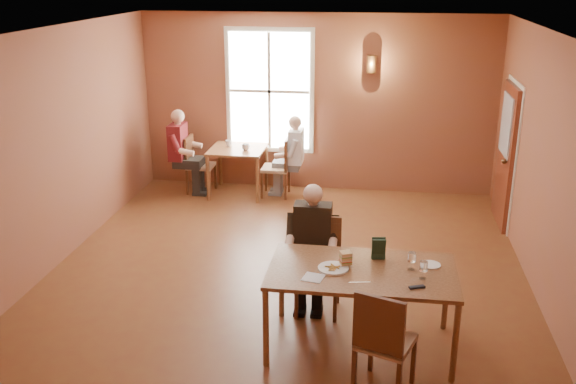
# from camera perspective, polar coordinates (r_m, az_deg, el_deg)

# --- Properties ---
(ground) EXTENTS (6.00, 7.00, 0.01)m
(ground) POSITION_cam_1_polar(r_m,az_deg,el_deg) (8.17, -0.21, -7.43)
(ground) COLOR brown
(ground) RESTS_ON ground
(wall_back) EXTENTS (6.00, 0.04, 3.00)m
(wall_back) POSITION_cam_1_polar(r_m,az_deg,el_deg) (10.99, 2.55, 7.85)
(wall_back) COLOR brown
(wall_back) RESTS_ON ground
(wall_front) EXTENTS (6.00, 0.04, 3.00)m
(wall_front) POSITION_cam_1_polar(r_m,az_deg,el_deg) (4.44, -7.14, -10.14)
(wall_front) COLOR brown
(wall_front) RESTS_ON ground
(wall_left) EXTENTS (0.04, 7.00, 3.00)m
(wall_left) POSITION_cam_1_polar(r_m,az_deg,el_deg) (8.58, -20.48, 3.37)
(wall_left) COLOR brown
(wall_left) RESTS_ON ground
(wall_right) EXTENTS (0.04, 7.00, 3.00)m
(wall_right) POSITION_cam_1_polar(r_m,az_deg,el_deg) (7.77, 22.23, 1.58)
(wall_right) COLOR brown
(wall_right) RESTS_ON ground
(ceiling) EXTENTS (6.00, 7.00, 0.04)m
(ceiling) POSITION_cam_1_polar(r_m,az_deg,el_deg) (7.33, -0.24, 14.02)
(ceiling) COLOR white
(ceiling) RESTS_ON wall_back
(window) EXTENTS (1.36, 0.10, 1.96)m
(window) POSITION_cam_1_polar(r_m,az_deg,el_deg) (11.01, -1.66, 8.95)
(window) COLOR white
(window) RESTS_ON wall_back
(door) EXTENTS (0.12, 1.04, 2.10)m
(door) POSITION_cam_1_polar(r_m,az_deg,el_deg) (10.04, 18.71, 3.10)
(door) COLOR maroon
(door) RESTS_ON ground
(wall_sconce) EXTENTS (0.16, 0.16, 0.28)m
(wall_sconce) POSITION_cam_1_polar(r_m,az_deg,el_deg) (10.72, 7.43, 11.22)
(wall_sconce) COLOR brown
(wall_sconce) RESTS_ON wall_back
(main_table) EXTENTS (1.85, 1.04, 0.87)m
(main_table) POSITION_cam_1_polar(r_m,az_deg,el_deg) (6.60, 6.47, -10.24)
(main_table) COLOR brown
(main_table) RESTS_ON ground
(chair_diner_main) EXTENTS (0.47, 0.47, 1.07)m
(chair_diner_main) POSITION_cam_1_polar(r_m,az_deg,el_deg) (7.15, 2.69, -6.76)
(chair_diner_main) COLOR #4E2E17
(chair_diner_main) RESTS_ON ground
(diner_main) EXTENTS (0.55, 0.55, 1.37)m
(diner_main) POSITION_cam_1_polar(r_m,az_deg,el_deg) (7.06, 2.68, -5.77)
(diner_main) COLOR black
(diner_main) RESTS_ON ground
(chair_empty) EXTENTS (0.59, 0.59, 1.04)m
(chair_empty) POSITION_cam_1_polar(r_m,az_deg,el_deg) (5.97, 8.68, -12.80)
(chair_empty) COLOR #51270F
(chair_empty) RESTS_ON ground
(plate_food) EXTENTS (0.35, 0.35, 0.04)m
(plate_food) POSITION_cam_1_polar(r_m,az_deg,el_deg) (6.37, 4.05, -6.71)
(plate_food) COLOR white
(plate_food) RESTS_ON main_table
(sandwich) EXTENTS (0.14, 0.13, 0.13)m
(sandwich) POSITION_cam_1_polar(r_m,az_deg,el_deg) (6.43, 5.14, -6.04)
(sandwich) COLOR tan
(sandwich) RESTS_ON main_table
(goblet_a) EXTENTS (0.11, 0.11, 0.20)m
(goblet_a) POSITION_cam_1_polar(r_m,az_deg,el_deg) (6.43, 10.94, -5.98)
(goblet_a) COLOR white
(goblet_a) RESTS_ON main_table
(goblet_b) EXTENTS (0.08, 0.08, 0.20)m
(goblet_b) POSITION_cam_1_polar(r_m,az_deg,el_deg) (6.27, 11.93, -6.75)
(goblet_b) COLOR silver
(goblet_b) RESTS_ON main_table
(menu_stand) EXTENTS (0.15, 0.09, 0.23)m
(menu_stand) POSITION_cam_1_polar(r_m,az_deg,el_deg) (6.59, 8.06, -5.01)
(menu_stand) COLOR #1A3322
(menu_stand) RESTS_ON main_table
(knife) EXTENTS (0.21, 0.06, 0.00)m
(knife) POSITION_cam_1_polar(r_m,az_deg,el_deg) (6.15, 6.40, -7.98)
(knife) COLOR white
(knife) RESTS_ON main_table
(napkin) EXTENTS (0.23, 0.23, 0.01)m
(napkin) POSITION_cam_1_polar(r_m,az_deg,el_deg) (6.20, 2.26, -7.61)
(napkin) COLOR white
(napkin) RESTS_ON main_table
(side_plate) EXTENTS (0.26, 0.26, 0.02)m
(side_plate) POSITION_cam_1_polar(r_m,az_deg,el_deg) (6.59, 12.56, -6.35)
(side_plate) COLOR silver
(side_plate) RESTS_ON main_table
(sunglasses) EXTENTS (0.16, 0.10, 0.02)m
(sunglasses) POSITION_cam_1_polar(r_m,az_deg,el_deg) (6.13, 11.39, -8.28)
(sunglasses) COLOR black
(sunglasses) RESTS_ON main_table
(second_table) EXTENTS (0.91, 0.91, 0.81)m
(second_table) POSITION_cam_1_polar(r_m,az_deg,el_deg) (10.97, -4.46, 1.87)
(second_table) COLOR brown
(second_table) RESTS_ON ground
(chair_diner_white) EXTENTS (0.45, 0.45, 1.01)m
(chair_diner_white) POSITION_cam_1_polar(r_m,az_deg,el_deg) (10.82, -1.11, 2.25)
(chair_diner_white) COLOR #552814
(chair_diner_white) RESTS_ON ground
(diner_white) EXTENTS (0.53, 0.53, 1.32)m
(diner_white) POSITION_cam_1_polar(r_m,az_deg,el_deg) (10.77, -0.96, 3.04)
(diner_white) COLOR silver
(diner_white) RESTS_ON ground
(chair_diner_maroon) EXTENTS (0.43, 0.43, 0.98)m
(chair_diner_maroon) POSITION_cam_1_polar(r_m,az_deg,el_deg) (11.11, -7.75, 2.44)
(chair_diner_maroon) COLOR #4D2C12
(chair_diner_maroon) RESTS_ON ground
(diner_maroon) EXTENTS (0.56, 0.56, 1.41)m
(diner_maroon) POSITION_cam_1_polar(r_m,az_deg,el_deg) (11.05, -7.95, 3.50)
(diner_maroon) COLOR #521613
(diner_maroon) RESTS_ON ground
(cup_a) EXTENTS (0.16, 0.16, 0.10)m
(cup_a) POSITION_cam_1_polar(r_m,az_deg,el_deg) (10.72, -3.78, 4.00)
(cup_a) COLOR white
(cup_a) RESTS_ON second_table
(cup_b) EXTENTS (0.14, 0.14, 0.10)m
(cup_b) POSITION_cam_1_polar(r_m,az_deg,el_deg) (10.98, -5.30, 4.33)
(cup_b) COLOR white
(cup_b) RESTS_ON second_table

